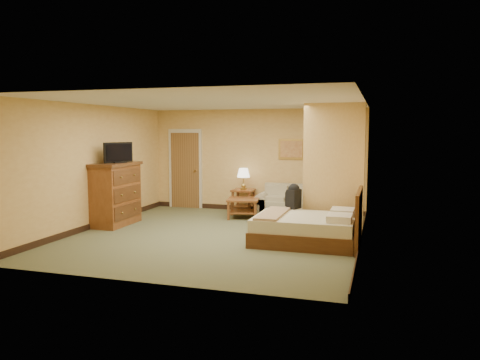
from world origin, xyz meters
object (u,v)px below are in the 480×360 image
at_px(dresser, 115,194).
at_px(loveseat, 288,205).
at_px(coffee_table, 243,204).
at_px(bed, 309,228).

bearing_deg(dresser, loveseat, 33.17).
relative_size(coffee_table, bed, 0.45).
bearing_deg(loveseat, dresser, -146.83).
bearing_deg(coffee_table, loveseat, 33.58).
xyz_separation_m(loveseat, coffee_table, (-0.95, -0.63, 0.09)).
distance_m(coffee_table, bed, 2.76).
bearing_deg(bed, loveseat, 108.88).
bearing_deg(loveseat, coffee_table, -146.42).
relative_size(loveseat, coffee_table, 1.76).
height_order(dresser, bed, dresser).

